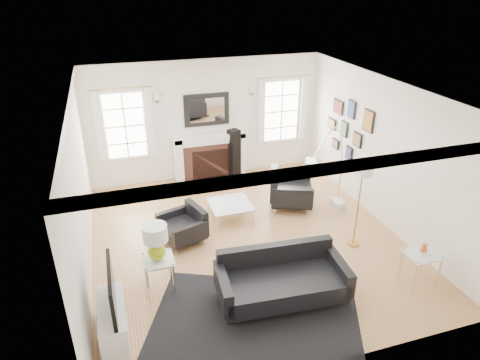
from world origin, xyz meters
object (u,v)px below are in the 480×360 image
object	(u,v)px
fireplace	(210,157)
gourd_lamp	(156,240)
armchair_left	(185,226)
sofa	(281,279)
coffee_table	(230,205)
arc_floor_lamp	(328,173)
armchair_right	(288,191)

from	to	relation	value
fireplace	gourd_lamp	bearing A→B (deg)	-115.21
fireplace	armchair_left	xyz separation A→B (m)	(-1.09, -2.49, -0.24)
sofa	gourd_lamp	distance (m)	1.96
coffee_table	arc_floor_lamp	xyz separation A→B (m)	(1.68, -0.75, 0.79)
fireplace	sofa	xyz separation A→B (m)	(-0.01, -4.45, -0.20)
fireplace	gourd_lamp	xyz separation A→B (m)	(-1.72, -3.66, 0.33)
sofa	armchair_right	size ratio (longest dim) A/B	1.65
coffee_table	arc_floor_lamp	world-z (taller)	arc_floor_lamp
gourd_lamp	arc_floor_lamp	world-z (taller)	arc_floor_lamp
fireplace	sofa	size ratio (longest dim) A/B	0.86
sofa	armchair_right	bearing A→B (deg)	64.54
sofa	coffee_table	distance (m)	2.44
fireplace	armchair_right	bearing A→B (deg)	-56.17
coffee_table	gourd_lamp	bearing A→B (deg)	-134.85
fireplace	armchair_right	size ratio (longest dim) A/B	1.42
fireplace	gourd_lamp	size ratio (longest dim) A/B	2.85
fireplace	coffee_table	xyz separation A→B (m)	(-0.08, -2.01, -0.22)
fireplace	arc_floor_lamp	xyz separation A→B (m)	(1.60, -2.76, 0.57)
fireplace	armchair_left	size ratio (longest dim) A/B	1.77
armchair_right	gourd_lamp	bearing A→B (deg)	-148.46
sofa	arc_floor_lamp	size ratio (longest dim) A/B	0.96
armchair_left	coffee_table	distance (m)	1.12
gourd_lamp	arc_floor_lamp	distance (m)	3.45
fireplace	coffee_table	world-z (taller)	fireplace
armchair_right	arc_floor_lamp	world-z (taller)	arc_floor_lamp
sofa	coffee_table	size ratio (longest dim) A/B	2.47
sofa	armchair_left	distance (m)	2.24
sofa	gourd_lamp	world-z (taller)	gourd_lamp
arc_floor_lamp	armchair_left	bearing A→B (deg)	174.21
armchair_right	armchair_left	bearing A→B (deg)	-164.52
armchair_left	fireplace	bearing A→B (deg)	66.29
sofa	coffee_table	xyz separation A→B (m)	(-0.08, 2.44, -0.02)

